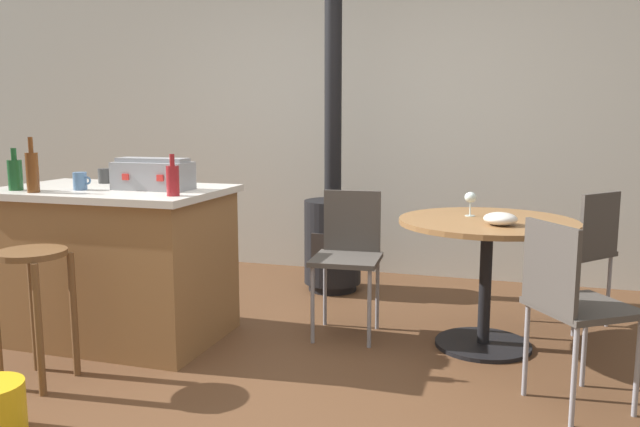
# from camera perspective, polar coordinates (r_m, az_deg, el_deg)

# --- Properties ---
(ground_plane) EXTENTS (8.80, 8.80, 0.00)m
(ground_plane) POSITION_cam_1_polar(r_m,az_deg,el_deg) (3.39, -4.96, -14.60)
(ground_plane) COLOR brown
(back_wall) EXTENTS (8.00, 0.10, 2.70)m
(back_wall) POSITION_cam_1_polar(r_m,az_deg,el_deg) (5.47, 4.72, 8.78)
(back_wall) COLOR beige
(back_wall) RESTS_ON ground_plane
(kitchen_island) EXTENTS (1.35, 0.86, 0.92)m
(kitchen_island) POSITION_cam_1_polar(r_m,az_deg,el_deg) (4.06, -18.06, -4.22)
(kitchen_island) COLOR olive
(kitchen_island) RESTS_ON ground_plane
(wooden_stool) EXTENTS (0.34, 0.34, 0.68)m
(wooden_stool) POSITION_cam_1_polar(r_m,az_deg,el_deg) (3.49, -24.35, -6.02)
(wooden_stool) COLOR brown
(wooden_stool) RESTS_ON ground_plane
(dining_table) EXTENTS (1.01, 1.01, 0.76)m
(dining_table) POSITION_cam_1_polar(r_m,az_deg,el_deg) (3.78, 14.75, -3.18)
(dining_table) COLOR black
(dining_table) RESTS_ON ground_plane
(folding_chair_near) EXTENTS (0.43, 0.43, 0.88)m
(folding_chair_near) POSITION_cam_1_polar(r_m,az_deg,el_deg) (3.92, 2.57, -3.28)
(folding_chair_near) COLOR #47423D
(folding_chair_near) RESTS_ON ground_plane
(folding_chair_far) EXTENTS (0.56, 0.56, 0.87)m
(folding_chair_far) POSITION_cam_1_polar(r_m,az_deg,el_deg) (3.11, 21.61, -7.15)
(folding_chair_far) COLOR #47423D
(folding_chair_far) RESTS_ON ground_plane
(folding_chair_left) EXTENTS (0.56, 0.56, 0.88)m
(folding_chair_left) POSITION_cam_1_polar(r_m,az_deg,el_deg) (4.34, 22.42, -2.77)
(folding_chair_left) COLOR #47423D
(folding_chair_left) RESTS_ON ground_plane
(wood_stove) EXTENTS (0.44, 0.45, 2.37)m
(wood_stove) POSITION_cam_1_polar(r_m,az_deg,el_deg) (4.88, 1.14, -0.45)
(wood_stove) COLOR black
(wood_stove) RESTS_ON ground_plane
(toolbox) EXTENTS (0.45, 0.22, 0.18)m
(toolbox) POSITION_cam_1_polar(r_m,az_deg,el_deg) (3.82, -14.78, 3.40)
(toolbox) COLOR gray
(toolbox) RESTS_ON kitchen_island
(bottle_0) EXTENTS (0.07, 0.07, 0.31)m
(bottle_0) POSITION_cam_1_polar(r_m,az_deg,el_deg) (3.90, -24.45, 3.49)
(bottle_0) COLOR #603314
(bottle_0) RESTS_ON kitchen_island
(bottle_1) EXTENTS (0.08, 0.08, 0.24)m
(bottle_1) POSITION_cam_1_polar(r_m,az_deg,el_deg) (4.07, -25.73, 3.22)
(bottle_1) COLOR #194C23
(bottle_1) RESTS_ON kitchen_island
(bottle_2) EXTENTS (0.07, 0.07, 0.23)m
(bottle_2) POSITION_cam_1_polar(r_m,az_deg,el_deg) (3.49, -13.10, 2.98)
(bottle_2) COLOR maroon
(bottle_2) RESTS_ON kitchen_island
(cup_0) EXTENTS (0.11, 0.08, 0.10)m
(cup_0) POSITION_cam_1_polar(r_m,az_deg,el_deg) (3.94, -20.75, 2.75)
(cup_0) COLOR #4C7099
(cup_0) RESTS_ON kitchen_island
(cup_1) EXTENTS (0.12, 0.08, 0.09)m
(cup_1) POSITION_cam_1_polar(r_m,az_deg,el_deg) (4.29, -18.76, 3.22)
(cup_1) COLOR #383838
(cup_1) RESTS_ON kitchen_island
(wine_glass) EXTENTS (0.07, 0.07, 0.14)m
(wine_glass) POSITION_cam_1_polar(r_m,az_deg,el_deg) (3.84, 13.38, 1.34)
(wine_glass) COLOR silver
(wine_glass) RESTS_ON dining_table
(serving_bowl) EXTENTS (0.18, 0.18, 0.07)m
(serving_bowl) POSITION_cam_1_polar(r_m,az_deg,el_deg) (3.56, 15.91, -0.46)
(serving_bowl) COLOR white
(serving_bowl) RESTS_ON dining_table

